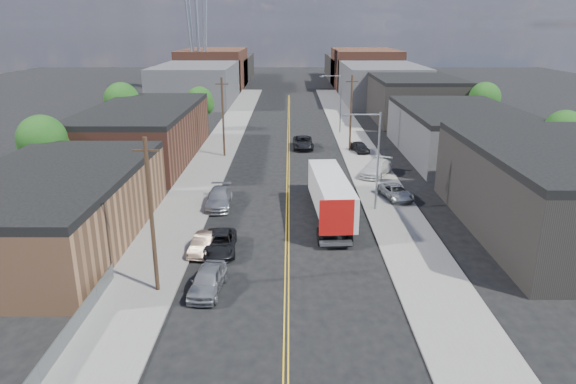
{
  "coord_description": "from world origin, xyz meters",
  "views": [
    {
      "loc": [
        0.18,
        -19.04,
        16.17
      ],
      "look_at": [
        0.04,
        22.75,
        2.5
      ],
      "focal_mm": 32.0,
      "sensor_mm": 36.0,
      "label": 1
    }
  ],
  "objects_px": {
    "semi_truck": "(329,191)",
    "car_left_a": "(208,280)",
    "car_ahead_truck": "(303,143)",
    "car_right_lot_a": "(396,192)",
    "car_right_lot_b": "(376,168)",
    "car_left_c": "(220,243)",
    "car_left_d": "(219,198)",
    "car_left_b": "(203,244)",
    "car_right_lot_c": "(360,147)"
  },
  "relations": [
    {
      "from": "car_left_c",
      "to": "car_right_lot_c",
      "type": "relative_size",
      "value": 1.26
    },
    {
      "from": "car_left_a",
      "to": "car_left_c",
      "type": "bearing_deg",
      "value": 95.05
    },
    {
      "from": "car_left_b",
      "to": "car_right_lot_c",
      "type": "xyz_separation_m",
      "value": [
        15.66,
        31.01,
        0.16
      ]
    },
    {
      "from": "car_ahead_truck",
      "to": "car_right_lot_c",
      "type": "bearing_deg",
      "value": -21.46
    },
    {
      "from": "car_right_lot_a",
      "to": "car_right_lot_b",
      "type": "bearing_deg",
      "value": 81.11
    },
    {
      "from": "semi_truck",
      "to": "car_left_a",
      "type": "bearing_deg",
      "value": -125.88
    },
    {
      "from": "car_right_lot_c",
      "to": "semi_truck",
      "type": "bearing_deg",
      "value": -117.96
    },
    {
      "from": "car_left_c",
      "to": "car_left_d",
      "type": "xyz_separation_m",
      "value": [
        -1.4,
        10.0,
        0.11
      ]
    },
    {
      "from": "car_right_lot_a",
      "to": "car_ahead_truck",
      "type": "relative_size",
      "value": 0.81
    },
    {
      "from": "car_left_d",
      "to": "car_right_lot_a",
      "type": "distance_m",
      "value": 16.97
    },
    {
      "from": "semi_truck",
      "to": "car_left_d",
      "type": "relative_size",
      "value": 2.73
    },
    {
      "from": "car_right_lot_b",
      "to": "car_left_a",
      "type": "bearing_deg",
      "value": -91.42
    },
    {
      "from": "car_left_d",
      "to": "car_right_lot_c",
      "type": "relative_size",
      "value": 1.4
    },
    {
      "from": "car_left_b",
      "to": "car_left_d",
      "type": "relative_size",
      "value": 0.73
    },
    {
      "from": "car_right_lot_b",
      "to": "car_left_c",
      "type": "bearing_deg",
      "value": -98.27
    },
    {
      "from": "car_left_a",
      "to": "car_ahead_truck",
      "type": "height_order",
      "value": "car_ahead_truck"
    },
    {
      "from": "car_right_lot_c",
      "to": "car_left_b",
      "type": "bearing_deg",
      "value": -130.73
    },
    {
      "from": "car_ahead_truck",
      "to": "car_right_lot_a",
      "type": "bearing_deg",
      "value": -69.84
    },
    {
      "from": "car_right_lot_b",
      "to": "car_right_lot_c",
      "type": "bearing_deg",
      "value": 120.27
    },
    {
      "from": "car_left_c",
      "to": "car_left_d",
      "type": "bearing_deg",
      "value": 94.2
    },
    {
      "from": "car_left_b",
      "to": "car_right_lot_b",
      "type": "distance_m",
      "value": 25.68
    },
    {
      "from": "car_left_d",
      "to": "car_ahead_truck",
      "type": "distance_m",
      "value": 25.17
    },
    {
      "from": "semi_truck",
      "to": "car_left_a",
      "type": "relative_size",
      "value": 3.29
    },
    {
      "from": "semi_truck",
      "to": "car_ahead_truck",
      "type": "bearing_deg",
      "value": 89.8
    },
    {
      "from": "car_right_lot_c",
      "to": "car_right_lot_b",
      "type": "bearing_deg",
      "value": -101.93
    },
    {
      "from": "car_left_c",
      "to": "car_right_lot_c",
      "type": "bearing_deg",
      "value": 61.24
    },
    {
      "from": "semi_truck",
      "to": "car_right_lot_a",
      "type": "distance_m",
      "value": 8.09
    },
    {
      "from": "semi_truck",
      "to": "car_right_lot_b",
      "type": "bearing_deg",
      "value": 59.26
    },
    {
      "from": "semi_truck",
      "to": "car_left_d",
      "type": "xyz_separation_m",
      "value": [
        -10.06,
        2.15,
        -1.45
      ]
    },
    {
      "from": "car_left_c",
      "to": "car_ahead_truck",
      "type": "relative_size",
      "value": 0.87
    },
    {
      "from": "car_left_c",
      "to": "car_ahead_truck",
      "type": "xyz_separation_m",
      "value": [
        7.0,
        33.72,
        0.11
      ]
    },
    {
      "from": "car_left_c",
      "to": "car_left_b",
      "type": "bearing_deg",
      "value": 178.52
    },
    {
      "from": "car_right_lot_b",
      "to": "car_ahead_truck",
      "type": "relative_size",
      "value": 0.98
    },
    {
      "from": "semi_truck",
      "to": "car_left_c",
      "type": "distance_m",
      "value": 11.79
    },
    {
      "from": "car_left_a",
      "to": "car_left_c",
      "type": "distance_m",
      "value": 6.0
    },
    {
      "from": "car_left_a",
      "to": "car_right_lot_b",
      "type": "bearing_deg",
      "value": 65.37
    },
    {
      "from": "car_left_c",
      "to": "car_right_lot_a",
      "type": "xyz_separation_m",
      "value": [
        15.45,
        12.0,
        0.1
      ]
    },
    {
      "from": "semi_truck",
      "to": "car_right_lot_a",
      "type": "bearing_deg",
      "value": 27.57
    },
    {
      "from": "car_left_a",
      "to": "car_right_lot_a",
      "type": "distance_m",
      "value": 23.72
    },
    {
      "from": "semi_truck",
      "to": "car_ahead_truck",
      "type": "relative_size",
      "value": 2.64
    },
    {
      "from": "car_left_a",
      "to": "semi_truck",
      "type": "bearing_deg",
      "value": 63.03
    },
    {
      "from": "car_left_b",
      "to": "car_right_lot_a",
      "type": "distance_m",
      "value": 20.58
    },
    {
      "from": "car_left_d",
      "to": "car_ahead_truck",
      "type": "relative_size",
      "value": 0.97
    },
    {
      "from": "car_left_b",
      "to": "car_right_lot_a",
      "type": "bearing_deg",
      "value": 42.46
    },
    {
      "from": "car_left_a",
      "to": "car_left_d",
      "type": "bearing_deg",
      "value": 100.05
    },
    {
      "from": "car_right_lot_a",
      "to": "car_right_lot_c",
      "type": "relative_size",
      "value": 1.18
    },
    {
      "from": "car_left_c",
      "to": "car_right_lot_b",
      "type": "distance_m",
      "value": 24.89
    },
    {
      "from": "car_left_d",
      "to": "car_ahead_truck",
      "type": "height_order",
      "value": "car_left_d"
    },
    {
      "from": "car_right_lot_c",
      "to": "car_left_a",
      "type": "bearing_deg",
      "value": -125.26
    },
    {
      "from": "car_left_b",
      "to": "car_ahead_truck",
      "type": "relative_size",
      "value": 0.7
    }
  ]
}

